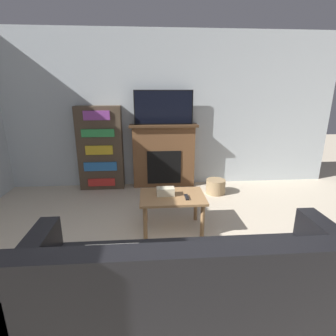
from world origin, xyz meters
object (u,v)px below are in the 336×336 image
tv (164,107)px  storage_basket (216,187)px  couch (190,293)px  bookshelf (101,148)px  fireplace (164,156)px  coffee_table (172,201)px

tv → storage_basket: 1.63m
couch → bookshelf: (-1.12, 3.04, 0.43)m
fireplace → storage_basket: bearing=-28.0°
coffee_table → storage_basket: size_ratio=2.46×
fireplace → bookshelf: bearing=-178.9°
coffee_table → storage_basket: 1.45m
bookshelf → storage_basket: bookshelf is taller
tv → storage_basket: tv is taller
tv → coffee_table: 1.89m
bookshelf → storage_basket: bearing=-12.5°
tv → storage_basket: bearing=-27.0°
tv → bookshelf: tv is taller
storage_basket → fireplace: bearing=152.0°
tv → couch: size_ratio=0.42×
couch → storage_basket: 2.75m
tv → couch: (0.00, -3.05, -1.13)m
fireplace → tv: (-0.00, -0.02, 0.86)m
couch → coffee_table: bearing=89.7°
couch → bookshelf: size_ratio=1.65×
bookshelf → storage_basket: (1.99, -0.44, -0.61)m
coffee_table → storage_basket: (0.86, 1.14, -0.27)m
fireplace → coffee_table: fireplace is taller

